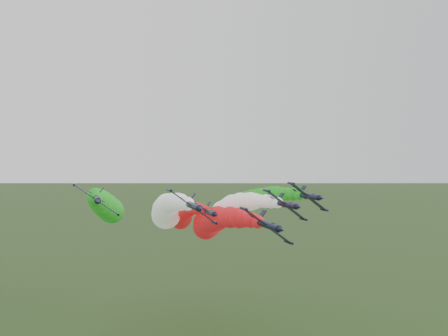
% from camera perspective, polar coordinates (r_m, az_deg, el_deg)
% --- Properties ---
extents(jet_lead, '(14.69, 68.45, 15.84)m').
position_cam_1_polar(jet_lead, '(111.86, -1.63, -7.13)').
color(jet_lead, black).
rests_on(jet_lead, ground).
extents(jet_inner_left, '(14.89, 68.65, 16.04)m').
position_cam_1_polar(jet_inner_left, '(117.98, -7.50, -5.56)').
color(jet_inner_left, black).
rests_on(jet_inner_left, ground).
extents(jet_inner_right, '(14.54, 68.31, 15.70)m').
position_cam_1_polar(jet_inner_right, '(125.43, 0.81, -5.40)').
color(jet_inner_right, black).
rests_on(jet_inner_right, ground).
extents(jet_outer_left, '(14.70, 68.46, 15.85)m').
position_cam_1_polar(jet_outer_left, '(127.66, -15.19, -4.79)').
color(jet_outer_left, black).
rests_on(jet_outer_left, ground).
extents(jet_outer_right, '(14.52, 68.28, 15.67)m').
position_cam_1_polar(jet_outer_right, '(131.75, 3.23, -4.61)').
color(jet_outer_right, black).
rests_on(jet_outer_right, ground).
extents(jet_trail, '(14.83, 68.59, 15.98)m').
position_cam_1_polar(jet_trail, '(140.83, -5.50, -6.03)').
color(jet_trail, black).
rests_on(jet_trail, ground).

